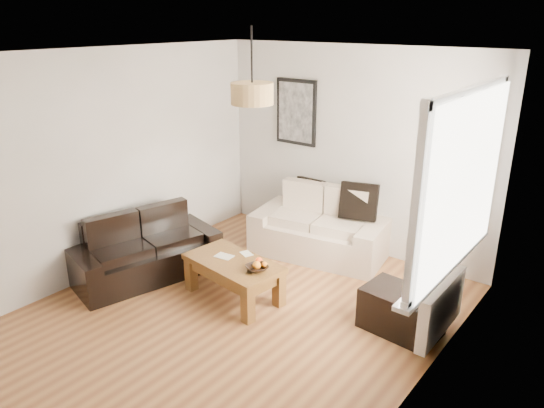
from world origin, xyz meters
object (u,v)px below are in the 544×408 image
Objects in this scene: loveseat_cream at (320,224)px; sofa_leather at (145,247)px; coffee_table at (234,279)px; ottoman at (401,312)px.

sofa_leather is at bearing -136.14° from loveseat_cream.
coffee_table reaches higher than ottoman.
sofa_leather reaches higher than coffee_table.
loveseat_cream is 2.26× the size of ottoman.
coffee_table is (1.17, 0.25, -0.14)m from sofa_leather.
coffee_table is 1.79m from ottoman.
loveseat_cream reaches higher than sofa_leather.
loveseat_cream is at bearing -21.75° from sofa_leather.
ottoman is at bearing -42.10° from loveseat_cream.
coffee_table is at bearing -104.77° from loveseat_cream.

